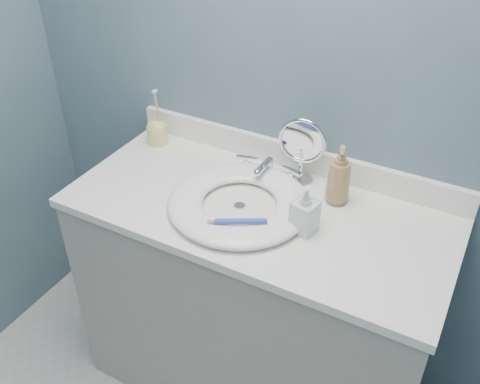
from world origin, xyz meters
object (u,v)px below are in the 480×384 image
Objects in this scene: makeup_mirror at (302,148)px; soap_bottle_clear at (305,210)px; soap_bottle_amber at (339,175)px; toothbrush_holder at (157,131)px.

makeup_mirror reaches higher than soap_bottle_clear.
soap_bottle_amber is at bearing 91.09° from soap_bottle_clear.
soap_bottle_clear is 0.71m from toothbrush_holder.
soap_bottle_amber is at bearing -24.68° from makeup_mirror.
makeup_mirror is at bearing 127.49° from soap_bottle_clear.
soap_bottle_amber is at bearing -2.41° from toothbrush_holder.
toothbrush_holder is (-0.68, 0.22, -0.03)m from soap_bottle_clear.
soap_bottle_amber is 0.19m from soap_bottle_clear.
soap_bottle_clear is 0.70× the size of toothbrush_holder.
makeup_mirror is 1.07× the size of toothbrush_holder.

